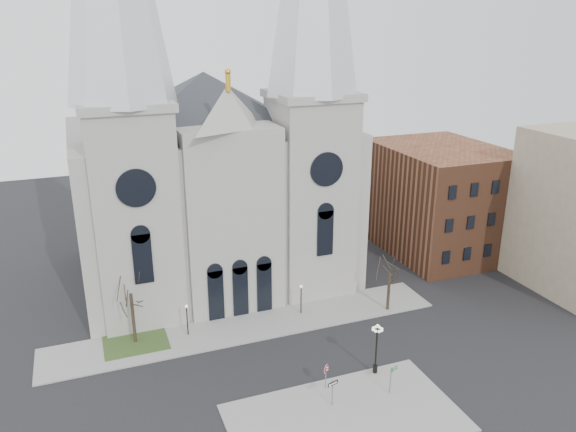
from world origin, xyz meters
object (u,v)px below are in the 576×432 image
object	(u,v)px
globe_lamp	(377,343)
one_way_sign	(333,389)
stop_sign	(326,371)
street_name_sign	(391,378)

from	to	relation	value
globe_lamp	one_way_sign	xyz separation A→B (m)	(-5.41, -2.67, -1.44)
globe_lamp	stop_sign	bearing A→B (deg)	-174.98
globe_lamp	street_name_sign	xyz separation A→B (m)	(-0.19, -2.92, -1.59)
stop_sign	street_name_sign	xyz separation A→B (m)	(4.79, -2.49, -0.22)
globe_lamp	street_name_sign	world-z (taller)	globe_lamp
stop_sign	street_name_sign	bearing A→B (deg)	-45.70
stop_sign	one_way_sign	world-z (taller)	one_way_sign
stop_sign	one_way_sign	xyz separation A→B (m)	(-0.44, -2.24, -0.07)
one_way_sign	stop_sign	bearing A→B (deg)	63.05
globe_lamp	street_name_sign	distance (m)	3.33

